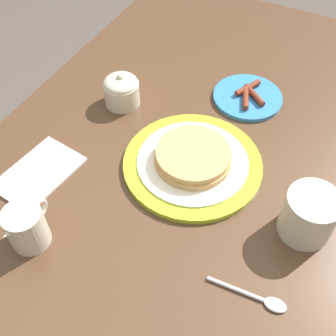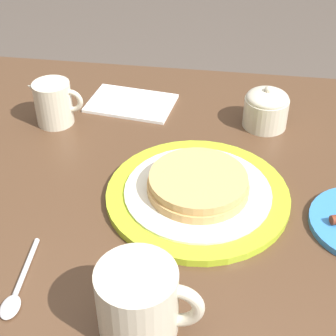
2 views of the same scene
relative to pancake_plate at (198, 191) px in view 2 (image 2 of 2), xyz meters
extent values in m
cube|color=#4C3321|center=(-0.04, 0.01, -0.03)|extent=(1.46, 0.83, 0.03)
cylinder|color=#AAC628|center=(0.00, 0.00, -0.01)|extent=(0.28, 0.28, 0.01)
cylinder|color=white|center=(0.00, 0.00, 0.00)|extent=(0.22, 0.22, 0.00)
cylinder|color=tan|center=(0.00, 0.00, 0.01)|extent=(0.15, 0.15, 0.01)
cylinder|color=tan|center=(0.00, 0.00, 0.02)|extent=(0.15, 0.15, 0.01)
cylinder|color=beige|center=(-0.05, -0.24, 0.03)|extent=(0.09, 0.09, 0.09)
torus|color=beige|center=(0.00, -0.24, 0.03)|extent=(0.07, 0.01, 0.07)
cylinder|color=brown|center=(-0.05, -0.24, 0.07)|extent=(0.08, 0.08, 0.00)
cylinder|color=beige|center=(-0.28, 0.18, 0.03)|extent=(0.07, 0.07, 0.08)
cone|color=beige|center=(-0.31, 0.18, 0.05)|extent=(0.03, 0.03, 0.04)
torus|color=beige|center=(-0.25, 0.18, 0.03)|extent=(0.04, 0.01, 0.04)
cylinder|color=beige|center=(0.10, 0.22, 0.01)|extent=(0.08, 0.08, 0.05)
ellipsoid|color=beige|center=(0.10, 0.22, 0.04)|extent=(0.08, 0.08, 0.03)
sphere|color=beige|center=(0.10, 0.22, 0.06)|extent=(0.01, 0.01, 0.01)
cube|color=white|center=(-0.16, 0.26, -0.01)|extent=(0.18, 0.13, 0.01)
cylinder|color=silver|center=(-0.21, -0.17, -0.01)|extent=(0.01, 0.09, 0.01)
ellipsoid|color=silver|center=(-0.20, -0.24, -0.01)|extent=(0.03, 0.04, 0.01)
camera|label=1|loc=(-0.51, -0.21, 0.63)|focal=45.00mm
camera|label=2|loc=(0.04, -0.59, 0.50)|focal=55.00mm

